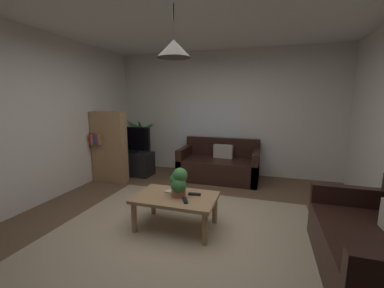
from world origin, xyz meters
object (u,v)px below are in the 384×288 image
object	(u,v)px
pendant_lamp	(174,48)
book_on_table_0	(170,192)
couch_right_side	(377,252)
coffee_table	(176,201)
remote_on_table_0	(195,194)
potted_palm_corner	(141,146)
tv_stand	(132,163)
couch_under_window	(219,166)
bookshelf_corner	(109,147)
remote_on_table_1	(185,200)
tv	(131,139)
potted_plant_on_table	(179,182)

from	to	relation	value
pendant_lamp	book_on_table_0	bearing A→B (deg)	142.39
couch_right_side	pendant_lamp	bearing A→B (deg)	-98.97
coffee_table	remote_on_table_0	xyz separation A→B (m)	(0.22, 0.10, 0.08)
potted_palm_corner	tv_stand	bearing A→B (deg)	-87.19
remote_on_table_0	potted_palm_corner	bearing A→B (deg)	-144.27
potted_palm_corner	pendant_lamp	xyz separation A→B (m)	(1.77, -2.32, 1.63)
pendant_lamp	couch_under_window	bearing A→B (deg)	86.34
pendant_lamp	couch_right_side	bearing A→B (deg)	-8.97
couch_under_window	book_on_table_0	xyz separation A→B (m)	(-0.26, -2.03, 0.16)
book_on_table_0	bookshelf_corner	distance (m)	2.21
remote_on_table_1	bookshelf_corner	bearing A→B (deg)	-61.26
tv_stand	potted_palm_corner	bearing A→B (deg)	92.81
couch_under_window	remote_on_table_1	bearing A→B (deg)	-89.25
tv_stand	couch_under_window	bearing A→B (deg)	8.08
bookshelf_corner	pendant_lamp	distance (m)	2.78
couch_right_side	tv_stand	distance (m)	4.39
coffee_table	remote_on_table_0	world-z (taller)	remote_on_table_0
couch_right_side	remote_on_table_1	world-z (taller)	couch_right_side
couch_under_window	remote_on_table_0	bearing A→B (deg)	-87.70
book_on_table_0	remote_on_table_1	world-z (taller)	remote_on_table_1
tv	pendant_lamp	world-z (taller)	pendant_lamp
remote_on_table_1	coffee_table	bearing A→B (deg)	-62.21
potted_plant_on_table	pendant_lamp	bearing A→B (deg)	-157.03
couch_under_window	tv_stand	size ratio (longest dim) A/B	1.77
remote_on_table_1	tv	world-z (taller)	tv
couch_right_side	pendant_lamp	size ratio (longest dim) A/B	2.64
coffee_table	bookshelf_corner	xyz separation A→B (m)	(-1.93, 1.33, 0.35)
remote_on_table_0	potted_plant_on_table	bearing A→B (deg)	-70.21
remote_on_table_0	potted_plant_on_table	distance (m)	0.27
tv	potted_plant_on_table	bearing A→B (deg)	-45.64
book_on_table_0	bookshelf_corner	xyz separation A→B (m)	(-1.81, 1.23, 0.27)
remote_on_table_1	tv	bearing A→B (deg)	-72.31
book_on_table_0	bookshelf_corner	world-z (taller)	bookshelf_corner
remote_on_table_1	tv	size ratio (longest dim) A/B	0.18
bookshelf_corner	tv	bearing A→B (deg)	69.99
potted_palm_corner	couch_right_side	bearing A→B (deg)	-34.67
couch_under_window	couch_right_side	xyz separation A→B (m)	(1.93, -2.45, 0.00)
book_on_table_0	remote_on_table_0	xyz separation A→B (m)	(0.34, 0.01, 0.00)
book_on_table_0	pendant_lamp	bearing A→B (deg)	-37.61
coffee_table	potted_plant_on_table	distance (m)	0.26
book_on_table_0	tv	bearing A→B (deg)	133.02
couch_under_window	tv_stand	world-z (taller)	couch_under_window
couch_under_window	pendant_lamp	distance (m)	2.87
book_on_table_0	potted_palm_corner	xyz separation A→B (m)	(-1.65, 2.23, 0.12)
tv	potted_palm_corner	distance (m)	0.54
couch_right_side	tv_stand	xyz separation A→B (m)	(-3.81, 2.18, -0.02)
book_on_table_0	remote_on_table_0	distance (m)	0.34
couch_under_window	pendant_lamp	world-z (taller)	pendant_lamp
potted_palm_corner	book_on_table_0	bearing A→B (deg)	-53.53
coffee_table	potted_palm_corner	distance (m)	2.93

